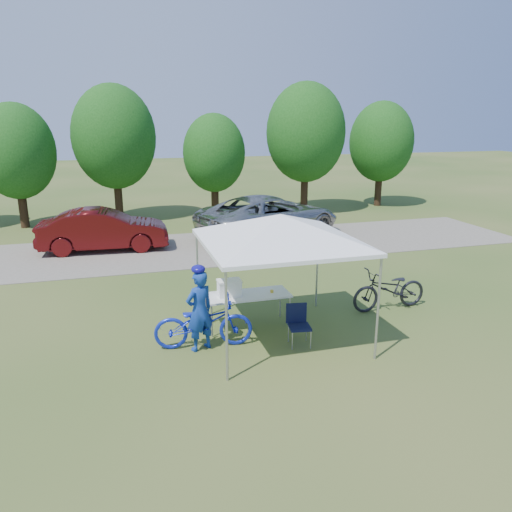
{
  "coord_description": "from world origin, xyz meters",
  "views": [
    {
      "loc": [
        -3.27,
        -9.48,
        4.64
      ],
      "look_at": [
        0.06,
        2.0,
        1.3
      ],
      "focal_mm": 35.0,
      "sensor_mm": 36.0,
      "label": 1
    }
  ],
  "objects_px": {
    "folding_table": "(248,296)",
    "cooler": "(229,288)",
    "cyclist": "(200,311)",
    "sedan": "(104,230)",
    "folding_chair": "(298,321)",
    "bike_dark": "(390,289)",
    "minivan": "(269,216)",
    "bike_blue": "(203,323)"
  },
  "relations": [
    {
      "from": "folding_chair",
      "to": "bike_dark",
      "type": "bearing_deg",
      "value": 30.64
    },
    {
      "from": "folding_chair",
      "to": "minivan",
      "type": "distance_m",
      "value": 9.84
    },
    {
      "from": "folding_chair",
      "to": "minivan",
      "type": "relative_size",
      "value": 0.15
    },
    {
      "from": "folding_chair",
      "to": "bike_blue",
      "type": "height_order",
      "value": "bike_blue"
    },
    {
      "from": "sedan",
      "to": "cooler",
      "type": "bearing_deg",
      "value": -157.5
    },
    {
      "from": "folding_chair",
      "to": "folding_table",
      "type": "bearing_deg",
      "value": 132.54
    },
    {
      "from": "sedan",
      "to": "bike_dark",
      "type": "bearing_deg",
      "value": -135.76
    },
    {
      "from": "folding_chair",
      "to": "bike_blue",
      "type": "distance_m",
      "value": 1.98
    },
    {
      "from": "folding_table",
      "to": "bike_dark",
      "type": "relative_size",
      "value": 0.95
    },
    {
      "from": "folding_chair",
      "to": "sedan",
      "type": "xyz_separation_m",
      "value": [
        -3.94,
        9.1,
        0.25
      ]
    },
    {
      "from": "folding_table",
      "to": "sedan",
      "type": "bearing_deg",
      "value": 111.65
    },
    {
      "from": "bike_dark",
      "to": "folding_table",
      "type": "bearing_deg",
      "value": -92.51
    },
    {
      "from": "sedan",
      "to": "folding_chair",
      "type": "bearing_deg",
      "value": -153.07
    },
    {
      "from": "cyclist",
      "to": "minivan",
      "type": "bearing_deg",
      "value": -139.51
    },
    {
      "from": "folding_table",
      "to": "bike_dark",
      "type": "distance_m",
      "value": 3.66
    },
    {
      "from": "folding_chair",
      "to": "sedan",
      "type": "distance_m",
      "value": 9.92
    },
    {
      "from": "cooler",
      "to": "bike_blue",
      "type": "bearing_deg",
      "value": -134.21
    },
    {
      "from": "folding_chair",
      "to": "cooler",
      "type": "xyz_separation_m",
      "value": [
        -1.21,
        1.15,
        0.47
      ]
    },
    {
      "from": "bike_dark",
      "to": "sedan",
      "type": "bearing_deg",
      "value": -142.33
    },
    {
      "from": "bike_blue",
      "to": "minivan",
      "type": "xyz_separation_m",
      "value": [
        4.34,
        9.14,
        0.31
      ]
    },
    {
      "from": "bike_blue",
      "to": "sedan",
      "type": "height_order",
      "value": "sedan"
    },
    {
      "from": "folding_chair",
      "to": "minivan",
      "type": "height_order",
      "value": "minivan"
    },
    {
      "from": "folding_table",
      "to": "folding_chair",
      "type": "xyz_separation_m",
      "value": [
        0.78,
        -1.15,
        -0.23
      ]
    },
    {
      "from": "bike_blue",
      "to": "bike_dark",
      "type": "relative_size",
      "value": 1.01
    },
    {
      "from": "cyclist",
      "to": "bike_blue",
      "type": "height_order",
      "value": "cyclist"
    },
    {
      "from": "cooler",
      "to": "folding_table",
      "type": "bearing_deg",
      "value": 0.0
    },
    {
      "from": "folding_table",
      "to": "cooler",
      "type": "relative_size",
      "value": 3.66
    },
    {
      "from": "bike_blue",
      "to": "minivan",
      "type": "height_order",
      "value": "minivan"
    },
    {
      "from": "folding_table",
      "to": "sedan",
      "type": "relative_size",
      "value": 0.42
    },
    {
      "from": "folding_table",
      "to": "cooler",
      "type": "height_order",
      "value": "cooler"
    },
    {
      "from": "folding_chair",
      "to": "cooler",
      "type": "distance_m",
      "value": 1.73
    },
    {
      "from": "folding_chair",
      "to": "sedan",
      "type": "relative_size",
      "value": 0.19
    },
    {
      "from": "folding_table",
      "to": "minivan",
      "type": "height_order",
      "value": "minivan"
    },
    {
      "from": "folding_chair",
      "to": "cyclist",
      "type": "height_order",
      "value": "cyclist"
    },
    {
      "from": "minivan",
      "to": "cyclist",
      "type": "bearing_deg",
      "value": 135.11
    },
    {
      "from": "sedan",
      "to": "folding_table",
      "type": "bearing_deg",
      "value": -154.83
    },
    {
      "from": "cooler",
      "to": "minivan",
      "type": "xyz_separation_m",
      "value": [
        3.61,
        8.39,
        -0.13
      ]
    },
    {
      "from": "bike_dark",
      "to": "sedan",
      "type": "height_order",
      "value": "sedan"
    },
    {
      "from": "folding_table",
      "to": "sedan",
      "type": "distance_m",
      "value": 8.55
    },
    {
      "from": "cooler",
      "to": "cyclist",
      "type": "distance_m",
      "value": 1.19
    },
    {
      "from": "folding_table",
      "to": "minivan",
      "type": "relative_size",
      "value": 0.32
    },
    {
      "from": "folding_chair",
      "to": "minivan",
      "type": "xyz_separation_m",
      "value": [
        2.4,
        9.54,
        0.33
      ]
    }
  ]
}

